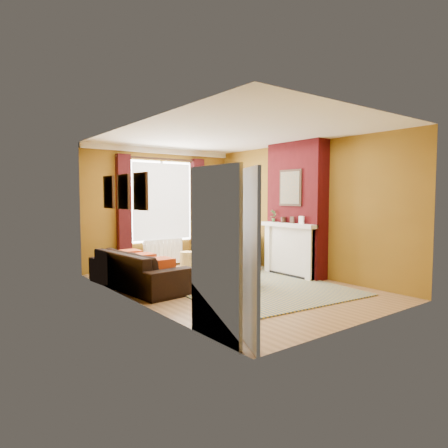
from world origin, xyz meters
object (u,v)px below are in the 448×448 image
at_px(sofa, 139,269).
at_px(armchair, 233,251).
at_px(floor_lamp, 225,216).
at_px(coffee_table, 234,265).
at_px(wicker_stool, 187,261).

xyz_separation_m(sofa, armchair, (2.73, 0.66, 0.04)).
distance_m(sofa, floor_lamp, 3.24).
bearing_deg(coffee_table, wicker_stool, 106.33).
relative_size(sofa, floor_lamp, 1.55).
height_order(sofa, floor_lamp, floor_lamp).
bearing_deg(armchair, coffee_table, 12.94).
distance_m(armchair, coffee_table, 1.87).
xyz_separation_m(sofa, floor_lamp, (2.89, 1.19, 0.84)).
bearing_deg(floor_lamp, sofa, -157.55).
relative_size(sofa, coffee_table, 1.73).
relative_size(sofa, armchair, 1.98).
bearing_deg(coffee_table, armchair, 70.82).
distance_m(wicker_stool, floor_lamp, 1.59).
height_order(coffee_table, floor_lamp, floor_lamp).
relative_size(coffee_table, floor_lamp, 0.89).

